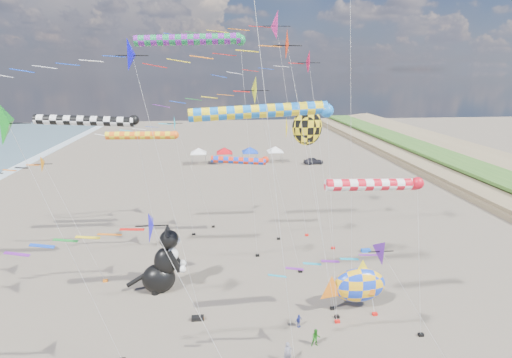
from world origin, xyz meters
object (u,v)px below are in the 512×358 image
at_px(parked_car, 313,161).
at_px(cat_inflatable, 161,259).
at_px(person_adult, 288,353).
at_px(fish_inflatable, 358,285).
at_px(child_blue, 299,321).
at_px(child_green, 316,338).

bearing_deg(parked_car, cat_inflatable, 145.05).
bearing_deg(parked_car, person_adult, 157.94).
distance_m(cat_inflatable, fish_inflatable, 15.90).
relative_size(cat_inflatable, person_adult, 3.78).
distance_m(person_adult, child_blue, 3.85).
distance_m(person_adult, child_green, 2.60).
xyz_separation_m(cat_inflatable, person_adult, (8.83, -9.77, -2.08)).
xyz_separation_m(cat_inflatable, parked_car, (23.81, 43.87, -2.18)).
bearing_deg(child_blue, person_adult, -145.35).
height_order(child_green, child_blue, child_green).
xyz_separation_m(cat_inflatable, child_blue, (10.29, -6.21, -2.32)).
relative_size(child_blue, parked_car, 0.26).
relative_size(child_green, child_blue, 1.25).
bearing_deg(cat_inflatable, child_green, -41.08).
xyz_separation_m(person_adult, child_green, (2.17, 1.43, -0.12)).
relative_size(person_adult, parked_car, 0.39).
distance_m(child_blue, parked_car, 51.88).
bearing_deg(child_blue, child_green, -104.52).
xyz_separation_m(child_green, parked_car, (12.80, 52.22, 0.02)).
xyz_separation_m(child_blue, parked_car, (13.52, 50.08, 0.15)).
bearing_deg(cat_inflatable, fish_inflatable, -20.10).
height_order(fish_inflatable, person_adult, fish_inflatable).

